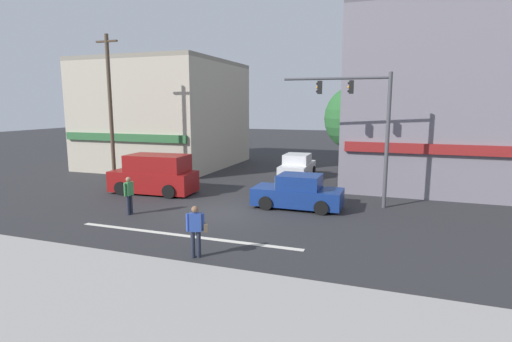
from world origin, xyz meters
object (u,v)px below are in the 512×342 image
(sedan_crossing_leftbound, at_px, (297,167))
(pedestrian_mid_crossing, at_px, (129,193))
(traffic_light_mast, at_px, (366,118))
(pedestrian_foreground_with_bag, at_px, (196,228))
(sedan_parked_curbside, at_px, (298,193))
(van_approaching_near, at_px, (155,175))
(street_tree, at_px, (358,118))
(utility_pole_near_left, at_px, (111,110))

(sedan_crossing_leftbound, xyz_separation_m, pedestrian_mid_crossing, (-4.79, -11.20, 0.24))
(traffic_light_mast, distance_m, pedestrian_foreground_with_bag, 9.98)
(sedan_crossing_leftbound, height_order, pedestrian_foreground_with_bag, pedestrian_foreground_with_bag)
(pedestrian_foreground_with_bag, bearing_deg, sedan_parked_curbside, 77.65)
(sedan_parked_curbside, relative_size, van_approaching_near, 0.87)
(street_tree, distance_m, sedan_parked_curbside, 7.15)
(sedan_parked_curbside, height_order, van_approaching_near, van_approaching_near)
(pedestrian_foreground_with_bag, bearing_deg, van_approaching_near, 130.81)
(street_tree, distance_m, pedestrian_foreground_with_bag, 13.88)
(pedestrian_mid_crossing, bearing_deg, pedestrian_foreground_with_bag, -34.25)
(sedan_crossing_leftbound, distance_m, pedestrian_mid_crossing, 12.18)
(street_tree, height_order, sedan_parked_curbside, street_tree)
(sedan_crossing_leftbound, xyz_separation_m, pedestrian_foreground_with_bag, (0.34, -14.70, 0.24))
(traffic_light_mast, distance_m, sedan_crossing_leftbound, 8.60)
(traffic_light_mast, relative_size, sedan_parked_curbside, 1.51)
(street_tree, xyz_separation_m, utility_pole_near_left, (-13.34, -4.78, 0.48))
(traffic_light_mast, bearing_deg, street_tree, 99.65)
(sedan_crossing_leftbound, bearing_deg, sedan_parked_curbside, -76.15)
(traffic_light_mast, bearing_deg, pedestrian_mid_crossing, -152.75)
(sedan_parked_curbside, bearing_deg, pedestrian_foreground_with_bag, -102.35)
(pedestrian_foreground_with_bag, xyz_separation_m, pedestrian_mid_crossing, (-5.13, 3.49, -0.00))
(utility_pole_near_left, bearing_deg, traffic_light_mast, 0.36)
(sedan_parked_curbside, distance_m, pedestrian_foreground_with_bag, 7.21)
(street_tree, distance_m, van_approaching_near, 11.87)
(utility_pole_near_left, height_order, van_approaching_near, utility_pole_near_left)
(sedan_parked_curbside, xyz_separation_m, van_approaching_near, (-8.06, 0.50, 0.29))
(street_tree, distance_m, utility_pole_near_left, 14.18)
(street_tree, xyz_separation_m, sedan_parked_curbside, (-2.02, -6.03, -3.28))
(street_tree, xyz_separation_m, traffic_light_mast, (0.80, -4.69, 0.19))
(street_tree, height_order, pedestrian_mid_crossing, street_tree)
(traffic_light_mast, bearing_deg, van_approaching_near, -175.60)
(street_tree, bearing_deg, van_approaching_near, -151.23)
(traffic_light_mast, distance_m, sedan_parked_curbside, 4.66)
(utility_pole_near_left, relative_size, pedestrian_foreground_with_bag, 5.17)
(street_tree, height_order, sedan_crossing_leftbound, street_tree)
(utility_pole_near_left, distance_m, sedan_crossing_leftbound, 12.01)
(street_tree, height_order, van_approaching_near, street_tree)
(street_tree, relative_size, utility_pole_near_left, 0.69)
(sedan_parked_curbside, distance_m, sedan_crossing_leftbound, 7.88)
(van_approaching_near, bearing_deg, street_tree, 28.77)
(street_tree, distance_m, pedestrian_mid_crossing, 13.28)
(street_tree, xyz_separation_m, pedestrian_mid_crossing, (-8.69, -9.58, -3.04))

